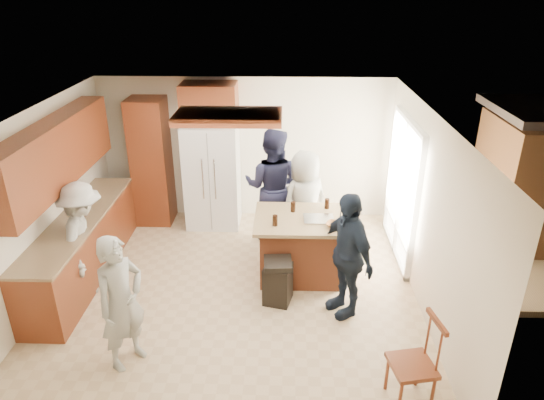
{
  "coord_description": "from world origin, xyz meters",
  "views": [
    {
      "loc": [
        0.7,
        -5.55,
        3.96
      ],
      "look_at": [
        0.52,
        0.59,
        1.15
      ],
      "focal_mm": 32.0,
      "sensor_mm": 36.0,
      "label": 1
    }
  ],
  "objects_px": {
    "person_side_right": "(347,255)",
    "person_behind_right": "(305,203)",
    "kitchen_island": "(300,246)",
    "spindle_chair": "(414,365)",
    "person_behind_left": "(272,186)",
    "refrigerator": "(213,175)",
    "trash_bin": "(278,281)",
    "person_front_left": "(121,303)",
    "person_counter": "(85,238)"
  },
  "relations": [
    {
      "from": "person_behind_right",
      "to": "spindle_chair",
      "type": "relative_size",
      "value": 1.66
    },
    {
      "from": "person_side_right",
      "to": "kitchen_island",
      "type": "bearing_deg",
      "value": -173.28
    },
    {
      "from": "person_front_left",
      "to": "trash_bin",
      "type": "distance_m",
      "value": 2.08
    },
    {
      "from": "person_counter",
      "to": "kitchen_island",
      "type": "bearing_deg",
      "value": -90.12
    },
    {
      "from": "person_behind_left",
      "to": "person_counter",
      "type": "relative_size",
      "value": 1.2
    },
    {
      "from": "person_counter",
      "to": "trash_bin",
      "type": "relative_size",
      "value": 2.52
    },
    {
      "from": "kitchen_island",
      "to": "spindle_chair",
      "type": "relative_size",
      "value": 1.29
    },
    {
      "from": "person_behind_right",
      "to": "trash_bin",
      "type": "distance_m",
      "value": 1.52
    },
    {
      "from": "person_side_right",
      "to": "refrigerator",
      "type": "bearing_deg",
      "value": -167.8
    },
    {
      "from": "trash_bin",
      "to": "spindle_chair",
      "type": "xyz_separation_m",
      "value": [
        1.39,
        -1.64,
        0.13
      ]
    },
    {
      "from": "person_behind_right",
      "to": "person_side_right",
      "type": "xyz_separation_m",
      "value": [
        0.48,
        -1.55,
        0.01
      ]
    },
    {
      "from": "person_front_left",
      "to": "kitchen_island",
      "type": "xyz_separation_m",
      "value": [
        1.96,
        1.83,
        -0.32
      ]
    },
    {
      "from": "person_behind_right",
      "to": "kitchen_island",
      "type": "bearing_deg",
      "value": 51.23
    },
    {
      "from": "trash_bin",
      "to": "person_side_right",
      "type": "bearing_deg",
      "value": -10.79
    },
    {
      "from": "person_behind_left",
      "to": "person_counter",
      "type": "height_order",
      "value": "person_behind_left"
    },
    {
      "from": "refrigerator",
      "to": "spindle_chair",
      "type": "relative_size",
      "value": 1.81
    },
    {
      "from": "person_front_left",
      "to": "spindle_chair",
      "type": "xyz_separation_m",
      "value": [
        3.05,
        -0.47,
        -0.34
      ]
    },
    {
      "from": "kitchen_island",
      "to": "trash_bin",
      "type": "height_order",
      "value": "kitchen_island"
    },
    {
      "from": "kitchen_island",
      "to": "person_behind_right",
      "type": "bearing_deg",
      "value": 83.38
    },
    {
      "from": "person_front_left",
      "to": "person_side_right",
      "type": "bearing_deg",
      "value": -34.45
    },
    {
      "from": "person_front_left",
      "to": "person_side_right",
      "type": "distance_m",
      "value": 2.71
    },
    {
      "from": "person_counter",
      "to": "person_side_right",
      "type": "bearing_deg",
      "value": -105.11
    },
    {
      "from": "person_behind_left",
      "to": "refrigerator",
      "type": "relative_size",
      "value": 1.06
    },
    {
      "from": "person_side_right",
      "to": "spindle_chair",
      "type": "height_order",
      "value": "person_side_right"
    },
    {
      "from": "person_behind_left",
      "to": "spindle_chair",
      "type": "xyz_separation_m",
      "value": [
        1.52,
        -3.36,
        -0.5
      ]
    },
    {
      "from": "person_behind_left",
      "to": "kitchen_island",
      "type": "height_order",
      "value": "person_behind_left"
    },
    {
      "from": "person_behind_left",
      "to": "spindle_chair",
      "type": "distance_m",
      "value": 3.72
    },
    {
      "from": "person_front_left",
      "to": "trash_bin",
      "type": "bearing_deg",
      "value": -21.06
    },
    {
      "from": "kitchen_island",
      "to": "refrigerator",
      "type": "bearing_deg",
      "value": 132.05
    },
    {
      "from": "person_counter",
      "to": "kitchen_island",
      "type": "distance_m",
      "value": 2.95
    },
    {
      "from": "person_side_right",
      "to": "person_behind_right",
      "type": "bearing_deg",
      "value": 169.76
    },
    {
      "from": "person_side_right",
      "to": "spindle_chair",
      "type": "xyz_separation_m",
      "value": [
        0.53,
        -1.47,
        -0.38
      ]
    },
    {
      "from": "trash_bin",
      "to": "refrigerator",
      "type": "bearing_deg",
      "value": 116.99
    },
    {
      "from": "person_side_right",
      "to": "refrigerator",
      "type": "relative_size",
      "value": 0.93
    },
    {
      "from": "person_side_right",
      "to": "refrigerator",
      "type": "height_order",
      "value": "refrigerator"
    },
    {
      "from": "trash_bin",
      "to": "spindle_chair",
      "type": "bearing_deg",
      "value": -49.6
    },
    {
      "from": "person_side_right",
      "to": "person_counter",
      "type": "height_order",
      "value": "person_side_right"
    },
    {
      "from": "kitchen_island",
      "to": "person_front_left",
      "type": "bearing_deg",
      "value": -136.98
    },
    {
      "from": "spindle_chair",
      "to": "person_side_right",
      "type": "bearing_deg",
      "value": 109.88
    },
    {
      "from": "person_behind_left",
      "to": "person_side_right",
      "type": "distance_m",
      "value": 2.13
    },
    {
      "from": "person_front_left",
      "to": "person_behind_right",
      "type": "height_order",
      "value": "person_behind_right"
    },
    {
      "from": "kitchen_island",
      "to": "spindle_chair",
      "type": "distance_m",
      "value": 2.54
    },
    {
      "from": "person_behind_right",
      "to": "kitchen_island",
      "type": "height_order",
      "value": "person_behind_right"
    },
    {
      "from": "refrigerator",
      "to": "person_behind_left",
      "type": "bearing_deg",
      "value": -28.52
    },
    {
      "from": "trash_bin",
      "to": "kitchen_island",
      "type": "bearing_deg",
      "value": 65.65
    },
    {
      "from": "person_front_left",
      "to": "spindle_chair",
      "type": "distance_m",
      "value": 3.11
    },
    {
      "from": "refrigerator",
      "to": "person_counter",
      "type": "bearing_deg",
      "value": -124.9
    },
    {
      "from": "person_behind_left",
      "to": "kitchen_island",
      "type": "bearing_deg",
      "value": 124.02
    },
    {
      "from": "person_front_left",
      "to": "person_behind_right",
      "type": "distance_m",
      "value": 3.27
    },
    {
      "from": "person_behind_right",
      "to": "person_side_right",
      "type": "relative_size",
      "value": 0.99
    }
  ]
}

